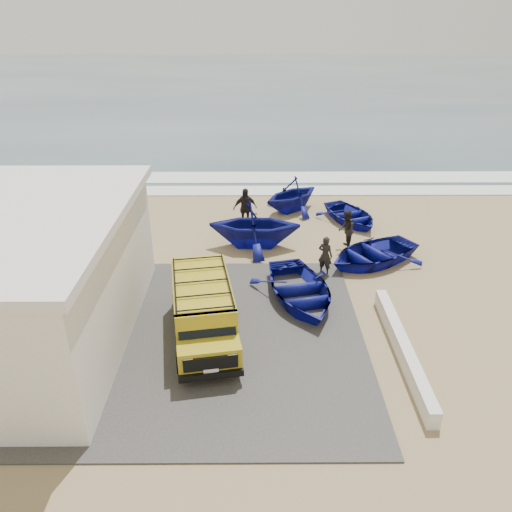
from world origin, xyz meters
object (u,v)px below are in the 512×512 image
object	(u,v)px
parapet	(403,348)
fisherman_back	(245,208)
boat_mid_left	(255,224)
fisherman_front	(325,255)
boat_near_left	(300,290)
fisherman_middle	(346,230)
boat_near_right	(372,253)
boat_far_left	(292,194)
boat_mid_right	(351,215)
van	(203,309)

from	to	relation	value
parapet	fisherman_back	size ratio (longest dim) A/B	3.05
boat_mid_left	fisherman_front	xyz separation A→B (m)	(2.76, -2.52, -0.24)
boat_near_left	fisherman_middle	distance (m)	4.94
parapet	boat_mid_left	bearing A→B (deg)	119.97
fisherman_middle	boat_near_right	bearing A→B (deg)	44.64
boat_far_left	fisherman_middle	bearing A→B (deg)	-16.50
boat_mid_right	fisherman_back	world-z (taller)	fisherman_back
parapet	boat_far_left	xyz separation A→B (m)	(-2.55, 12.00, 0.62)
boat_far_left	boat_mid_left	bearing A→B (deg)	-65.26
van	fisherman_front	world-z (taller)	van
fisherman_front	fisherman_back	world-z (taller)	fisherman_back
boat_near_left	boat_far_left	distance (m)	8.82
boat_mid_right	fisherman_back	distance (m)	5.23
parapet	boat_mid_right	world-z (taller)	boat_mid_right
boat_mid_left	fisherman_middle	world-z (taller)	boat_mid_left
parapet	boat_far_left	bearing A→B (deg)	102.01
van	fisherman_back	world-z (taller)	van
boat_mid_right	fisherman_middle	bearing A→B (deg)	-127.18
boat_mid_right	van	bearing A→B (deg)	-146.75
fisherman_middle	fisherman_back	world-z (taller)	fisherman_back
van	fisherman_back	size ratio (longest dim) A/B	2.46
boat_mid_right	fisherman_back	bearing A→B (deg)	163.86
boat_near_right	fisherman_back	bearing A→B (deg)	-156.19
parapet	fisherman_middle	world-z (taller)	fisherman_middle
fisherman_middle	fisherman_back	distance (m)	4.98
boat_mid_left	fisherman_middle	distance (m)	3.97
parapet	fisherman_front	size ratio (longest dim) A/B	3.74
boat_mid_left	boat_mid_right	world-z (taller)	boat_mid_left
parapet	boat_near_right	size ratio (longest dim) A/B	1.43
boat_near_right	fisherman_middle	bearing A→B (deg)	-178.53
fisherman_front	fisherman_back	bearing A→B (deg)	-24.08
parapet	boat_near_left	world-z (taller)	boat_near_left
boat_near_left	van	bearing A→B (deg)	-158.72
van	fisherman_front	distance (m)	6.11
boat_near_right	fisherman_back	xyz separation A→B (m)	(-5.29, 3.68, 0.55)
boat_mid_left	boat_far_left	bearing A→B (deg)	-21.75
van	boat_far_left	xyz separation A→B (m)	(3.55, 11.00, -0.16)
parapet	van	bearing A→B (deg)	170.66
boat_near_right	boat_mid_right	bearing A→B (deg)	150.42
boat_mid_left	boat_near_right	bearing A→B (deg)	-105.80
fisherman_middle	fisherman_back	size ratio (longest dim) A/B	0.89
boat_mid_left	fisherman_front	size ratio (longest dim) A/B	2.47
boat_far_left	fisherman_front	size ratio (longest dim) A/B	2.12
fisherman_front	fisherman_middle	xyz separation A→B (m)	(1.20, 2.28, 0.07)
boat_near_left	fisherman_middle	size ratio (longest dim) A/B	2.48
boat_far_left	fisherman_back	xyz separation A→B (m)	(-2.37, -2.17, 0.09)
boat_mid_right	fisherman_middle	distance (m)	3.05
fisherman_back	van	bearing A→B (deg)	-114.44
boat_mid_right	fisherman_back	size ratio (longest dim) A/B	1.83
fisherman_front	boat_near_left	bearing A→B (deg)	91.31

